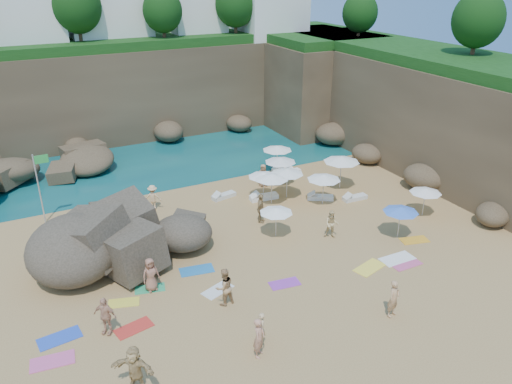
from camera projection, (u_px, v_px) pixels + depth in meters
name	position (u px, v px, depth m)	size (l,w,h in m)	color
ground	(248.00, 251.00, 28.10)	(120.00, 120.00, 0.00)	tan
seawater	(123.00, 118.00, 52.44)	(120.00, 120.00, 0.00)	#0C4751
cliff_back	(152.00, 88.00, 47.55)	(44.00, 8.00, 8.00)	brown
cliff_right	(414.00, 108.00, 40.75)	(8.00, 30.00, 8.00)	brown
cliff_corner	(313.00, 83.00, 49.67)	(10.00, 12.00, 8.00)	brown
rock_promontory	(18.00, 185.00, 36.56)	(12.00, 7.00, 2.00)	brown
clifftop_buildings	(153.00, 6.00, 45.59)	(28.48, 9.48, 7.00)	white
clifftop_trees	(196.00, 10.00, 41.24)	(35.60, 23.82, 4.40)	#11380F
rock_outcrop	(134.00, 254.00, 27.80)	(7.59, 5.69, 3.04)	brown
flag_pole	(40.00, 180.00, 30.09)	(0.88, 0.09, 4.49)	silver
parasol_0	(280.00, 160.00, 35.67)	(2.26, 2.26, 2.14)	silver
parasol_1	(272.00, 177.00, 32.89)	(2.24, 2.24, 2.12)	silver
parasol_2	(342.00, 159.00, 35.07)	(2.56, 2.56, 2.42)	silver
parasol_3	(277.00, 148.00, 37.99)	(2.26, 2.26, 2.14)	silver
parasol_4	(324.00, 177.00, 32.81)	(2.24, 2.24, 2.11)	silver
parasol_5	(263.00, 175.00, 33.53)	(2.10, 2.10, 1.99)	silver
parasol_7	(287.00, 171.00, 33.69)	(2.25, 2.25, 2.13)	silver
parasol_9	(276.00, 210.00, 28.89)	(1.97, 1.97, 1.86)	silver
parasol_10	(401.00, 210.00, 28.81)	(2.06, 2.06, 1.95)	silver
parasol_11	(426.00, 191.00, 31.37)	(2.00, 2.00, 1.89)	silver
lounger_0	(264.00, 197.00, 34.21)	(1.96, 0.65, 0.31)	white
lounger_1	(283.00, 170.00, 38.82)	(1.68, 0.56, 0.26)	white
lounger_2	(291.00, 172.00, 38.43)	(1.64, 0.55, 0.25)	white
lounger_3	(224.00, 196.00, 34.42)	(1.75, 0.58, 0.27)	silver
lounger_4	(320.00, 197.00, 34.20)	(1.76, 0.59, 0.27)	white
lounger_5	(355.00, 198.00, 34.16)	(1.74, 0.58, 0.27)	silver
towel_0	(60.00, 338.00, 21.48)	(1.79, 0.89, 0.03)	blue
towel_1	(52.00, 361.00, 20.23)	(1.73, 0.86, 0.03)	#D7538D
towel_4	(124.00, 303.00, 23.74)	(1.45, 0.73, 0.03)	yellow
towel_5	(218.00, 290.00, 24.66)	(1.59, 0.80, 0.03)	silver
towel_6	(285.00, 284.00, 25.16)	(1.54, 0.77, 0.03)	purple
towel_7	(134.00, 328.00, 22.08)	(1.65, 0.83, 0.03)	red
towel_8	(197.00, 270.00, 26.27)	(1.77, 0.89, 0.03)	#2172B4
towel_9	(406.00, 264.00, 26.82)	(1.70, 0.85, 0.03)	#CF5082
towel_10	(414.00, 240.00, 29.14)	(1.63, 0.81, 0.03)	gold
towel_11	(150.00, 289.00, 24.78)	(1.48, 0.74, 0.03)	#2EA268
towel_12	(370.00, 268.00, 26.49)	(1.81, 0.90, 0.03)	yellow
towel_13	(397.00, 259.00, 27.28)	(1.93, 0.97, 0.03)	white
person_stand_0	(259.00, 338.00, 20.19)	(0.66, 0.43, 1.82)	tan
person_stand_1	(224.00, 287.00, 23.30)	(0.92, 0.72, 1.90)	tan
person_stand_2	(153.00, 197.00, 32.53)	(1.10, 0.45, 1.70)	#F0C088
person_stand_3	(261.00, 208.00, 30.85)	(1.11, 0.46, 1.89)	#A28251
person_stand_4	(263.00, 175.00, 35.93)	(0.83, 0.45, 1.69)	tan
person_stand_5	(113.00, 211.00, 30.86)	(1.46, 0.42, 1.57)	tan
person_stand_6	(261.00, 328.00, 20.96)	(0.54, 0.35, 1.48)	#D7B07A
person_lie_1	(107.00, 329.00, 21.71)	(1.06, 1.81, 0.44)	tan
person_lie_2	(152.00, 286.00, 24.58)	(0.86, 1.76, 0.47)	#9E664F
person_lie_3	(136.00, 382.00, 18.89)	(1.75, 1.88, 0.50)	tan
person_lie_4	(392.00, 312.00, 22.80)	(0.67, 1.83, 0.44)	tan
person_lie_5	(331.00, 233.00, 29.34)	(0.82, 1.69, 0.64)	#DBBA7C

